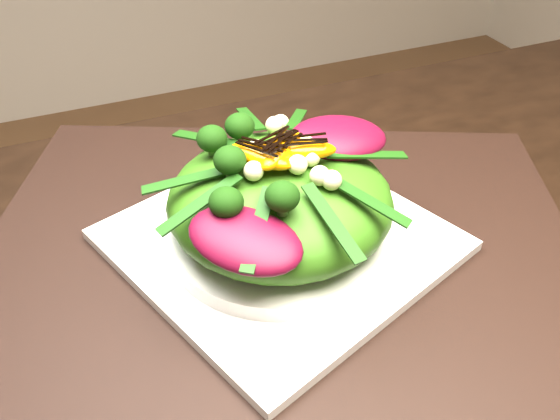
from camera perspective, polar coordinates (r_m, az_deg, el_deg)
name	(u,v)px	position (r m, az deg, el deg)	size (l,w,h in m)	color
placemat	(280,246)	(0.56, 0.00, -3.47)	(0.56, 0.43, 0.00)	black
plate_base	(280,240)	(0.56, 0.00, -2.90)	(0.27, 0.27, 0.01)	white
salad_bowl	(280,229)	(0.55, 0.00, -1.88)	(0.21, 0.21, 0.02)	white
lettuce_mound	(280,200)	(0.53, 0.00, 0.98)	(0.20, 0.20, 0.08)	#336412
radicchio_leaf	(339,138)	(0.55, 5.67, 6.95)	(0.09, 0.06, 0.02)	#49071A
orange_segment	(271,145)	(0.52, -0.86, 6.25)	(0.06, 0.02, 0.02)	#CF6803
broccoli_floret	(200,159)	(0.50, -7.67, 4.84)	(0.04, 0.04, 0.04)	black
macadamia_nut	(339,184)	(0.48, 5.74, 2.47)	(0.02, 0.02, 0.02)	beige
balsamic_drizzle	(271,137)	(0.51, -0.87, 7.04)	(0.04, 0.00, 0.00)	black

